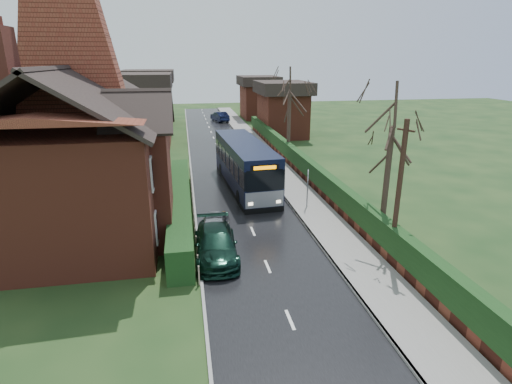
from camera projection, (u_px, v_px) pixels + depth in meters
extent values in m
plane|color=#384F21|center=(260.00, 248.00, 20.17)|extent=(140.00, 140.00, 0.00)
cube|color=black|center=(234.00, 188.00, 29.50)|extent=(6.00, 100.00, 0.02)
cube|color=slate|center=(290.00, 184.00, 30.19)|extent=(2.50, 100.00, 0.14)
cube|color=gray|center=(275.00, 185.00, 29.99)|extent=(0.12, 100.00, 0.14)
cube|color=gray|center=(193.00, 190.00, 28.97)|extent=(0.12, 100.00, 0.10)
cube|color=black|center=(180.00, 204.00, 23.92)|extent=(1.20, 16.00, 1.60)
cube|color=maroon|center=(310.00, 180.00, 30.38)|extent=(0.30, 50.00, 0.60)
cube|color=black|center=(310.00, 169.00, 30.10)|extent=(0.60, 50.00, 1.20)
cube|color=maroon|center=(86.00, 173.00, 22.37)|extent=(8.00, 14.00, 6.00)
cube|color=maroon|center=(146.00, 185.00, 20.16)|extent=(2.50, 4.00, 6.00)
cube|color=brown|center=(0.00, 55.00, 15.95)|extent=(0.90, 1.40, 2.20)
cube|color=brown|center=(104.00, 57.00, 24.30)|extent=(0.90, 1.40, 2.20)
cube|color=silver|center=(157.00, 225.00, 18.83)|extent=(0.08, 1.20, 1.60)
cube|color=black|center=(157.00, 225.00, 18.83)|extent=(0.03, 0.95, 1.35)
cube|color=silver|center=(152.00, 172.00, 18.00)|extent=(0.08, 1.20, 1.60)
cube|color=black|center=(153.00, 172.00, 18.01)|extent=(0.03, 0.95, 1.35)
cube|color=silver|center=(161.00, 198.00, 22.56)|extent=(0.08, 1.20, 1.60)
cube|color=black|center=(161.00, 198.00, 22.57)|extent=(0.03, 0.95, 1.35)
cube|color=silver|center=(157.00, 153.00, 21.74)|extent=(0.08, 1.20, 1.60)
cube|color=black|center=(158.00, 153.00, 21.74)|extent=(0.03, 0.95, 1.35)
cube|color=silver|center=(163.00, 178.00, 26.29)|extent=(0.08, 1.20, 1.60)
cube|color=black|center=(164.00, 178.00, 26.30)|extent=(0.03, 0.95, 1.35)
cube|color=silver|center=(160.00, 139.00, 25.47)|extent=(0.08, 1.20, 1.60)
cube|color=black|center=(161.00, 139.00, 25.47)|extent=(0.03, 0.95, 1.35)
cube|color=silver|center=(165.00, 168.00, 28.63)|extent=(0.08, 1.20, 1.60)
cube|color=black|center=(165.00, 168.00, 28.63)|extent=(0.03, 0.95, 1.35)
cube|color=silver|center=(162.00, 132.00, 27.80)|extent=(0.08, 1.20, 1.60)
cube|color=black|center=(163.00, 132.00, 27.81)|extent=(0.03, 0.95, 1.35)
cube|color=black|center=(245.00, 175.00, 29.44)|extent=(3.28, 11.25, 1.15)
cube|color=black|center=(245.00, 159.00, 29.06)|extent=(3.30, 11.26, 1.21)
cube|color=black|center=(245.00, 147.00, 28.77)|extent=(3.28, 11.25, 0.67)
cube|color=black|center=(245.00, 185.00, 29.68)|extent=(3.28, 11.25, 0.35)
cube|color=gray|center=(264.00, 199.00, 24.38)|extent=(2.43, 0.29, 1.01)
cube|color=black|center=(265.00, 181.00, 23.97)|extent=(2.27, 0.24, 1.31)
cube|color=black|center=(265.00, 168.00, 23.72)|extent=(1.77, 0.20, 0.35)
cube|color=#FF8C00|center=(265.00, 168.00, 23.68)|extent=(1.39, 0.13, 0.22)
cube|color=black|center=(264.00, 210.00, 24.59)|extent=(2.48, 0.31, 0.30)
cube|color=#FFF2CC|center=(251.00, 204.00, 24.19)|extent=(0.29, 0.07, 0.18)
cube|color=#FFF2CC|center=(278.00, 202.00, 24.60)|extent=(0.29, 0.07, 0.18)
cylinder|color=black|center=(240.00, 197.00, 26.05)|extent=(0.35, 0.99, 0.97)
cylinder|color=black|center=(273.00, 194.00, 26.58)|extent=(0.35, 0.99, 0.97)
cylinder|color=black|center=(222.00, 169.00, 32.58)|extent=(0.35, 0.99, 0.97)
cylinder|color=black|center=(249.00, 168.00, 33.11)|extent=(0.35, 0.99, 0.97)
imported|color=#A0A1A5|center=(214.00, 229.00, 20.68)|extent=(2.14, 4.09, 1.33)
imported|color=black|center=(216.00, 244.00, 18.99)|extent=(2.04, 4.84, 1.40)
imported|color=black|center=(220.00, 117.00, 60.58)|extent=(2.69, 4.73, 1.48)
cylinder|color=slate|center=(307.00, 189.00, 25.05)|extent=(0.07, 0.07, 2.58)
cube|color=white|center=(308.00, 172.00, 24.70)|extent=(0.17, 0.39, 0.29)
cube|color=white|center=(308.00, 178.00, 24.81)|extent=(0.15, 0.35, 0.26)
cylinder|color=black|center=(398.00, 194.00, 17.72)|extent=(0.23, 0.23, 6.69)
cube|color=black|center=(406.00, 130.00, 16.82)|extent=(0.41, 0.82, 0.08)
cylinder|color=#31251D|center=(386.00, 187.00, 19.88)|extent=(0.29, 0.29, 6.00)
cylinder|color=#35261F|center=(289.00, 127.00, 36.44)|extent=(0.33, 0.33, 6.23)
cylinder|color=#372B20|center=(40.00, 153.00, 26.32)|extent=(0.29, 0.29, 6.39)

